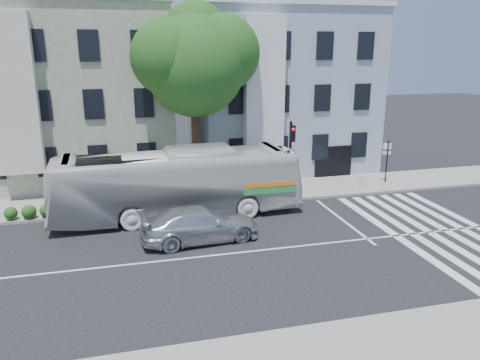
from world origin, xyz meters
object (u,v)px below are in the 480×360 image
object	(u,v)px
fire_hydrant	(362,181)
sedan	(200,224)
bus	(178,183)
traffic_signal	(291,150)

from	to	relation	value
fire_hydrant	sedan	bearing A→B (deg)	-154.10
bus	sedan	size ratio (longest dim) A/B	2.36
traffic_signal	bus	bearing A→B (deg)	-166.03
sedan	fire_hydrant	world-z (taller)	sedan
sedan	fire_hydrant	xyz separation A→B (m)	(11.04, 5.36, -0.22)
bus	traffic_signal	distance (m)	6.84
traffic_signal	fire_hydrant	distance (m)	5.54
sedan	fire_hydrant	distance (m)	12.27
bus	traffic_signal	bearing A→B (deg)	-81.14
bus	sedan	distance (m)	3.62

